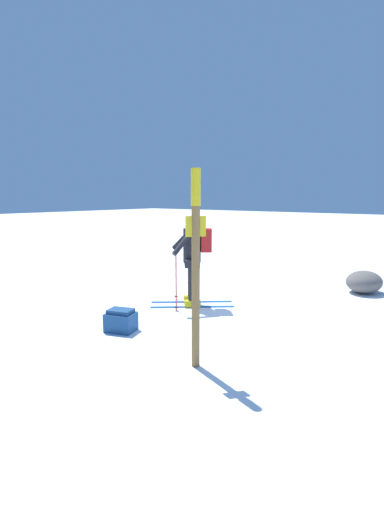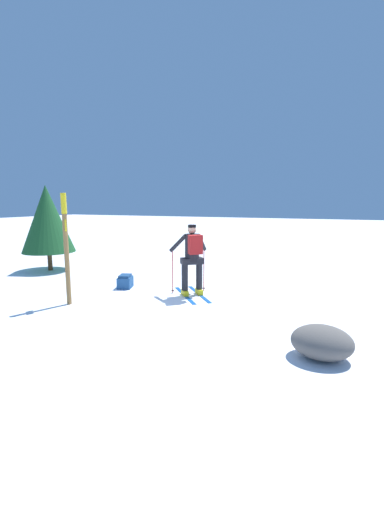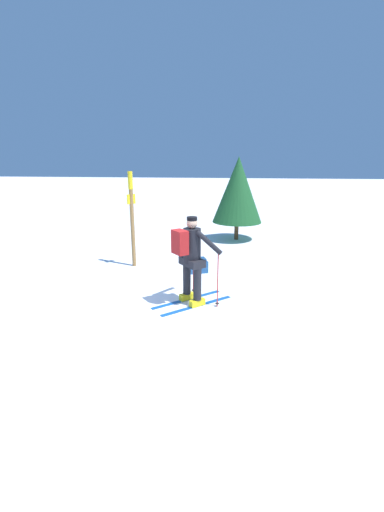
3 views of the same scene
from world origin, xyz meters
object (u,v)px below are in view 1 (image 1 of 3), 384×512
at_px(rock_boulder, 364,282).
at_px(skier, 193,255).
at_px(dropped_backpack, 121,321).
at_px(trail_marker, 196,254).

bearing_deg(rock_boulder, skier, -37.38).
xyz_separation_m(skier, dropped_backpack, (1.86, 0.04, -0.79)).
relative_size(trail_marker, rock_boulder, 2.77).
distance_m(dropped_backpack, rock_boulder, 5.33).
bearing_deg(trail_marker, skier, -141.48).
xyz_separation_m(dropped_backpack, rock_boulder, (-4.84, 2.24, 0.07)).
bearing_deg(trail_marker, dropped_backpack, -99.99).
distance_m(trail_marker, rock_boulder, 5.29).
relative_size(skier, rock_boulder, 1.95).
bearing_deg(dropped_backpack, rock_boulder, 155.22).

